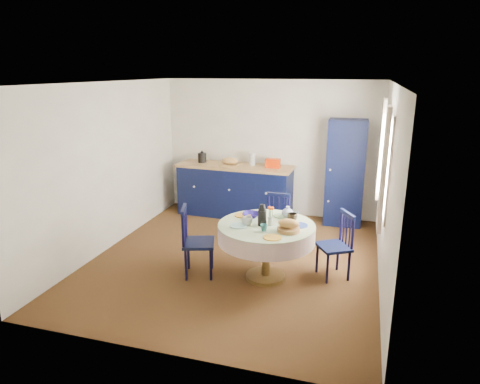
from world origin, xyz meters
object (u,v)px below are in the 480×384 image
object	(u,v)px
chair_left	(196,241)
cobalt_bowl	(252,215)
mug_c	(292,217)
kitchen_counter	(235,190)
mug_b	(264,228)
mug_a	(247,221)
dining_table	(267,233)
pantry_cabinet	(345,173)
mug_d	(262,212)
chair_far	(276,223)
chair_right	(337,245)

from	to	relation	value
chair_left	cobalt_bowl	distance (m)	0.82
mug_c	kitchen_counter	bearing A→B (deg)	124.09
mug_b	mug_c	distance (m)	0.53
cobalt_bowl	mug_a	bearing A→B (deg)	-85.42
kitchen_counter	dining_table	distance (m)	2.61
pantry_cabinet	mug_d	xyz separation A→B (m)	(-0.97, -2.12, -0.13)
kitchen_counter	mug_c	xyz separation A→B (m)	(1.44, -2.12, 0.31)
dining_table	chair_far	bearing A→B (deg)	94.03
pantry_cabinet	chair_left	world-z (taller)	pantry_cabinet
chair_left	chair_right	xyz separation A→B (m)	(1.80, 0.47, -0.03)
mug_a	cobalt_bowl	xyz separation A→B (m)	(-0.02, 0.30, -0.02)
kitchen_counter	cobalt_bowl	bearing A→B (deg)	-65.10
pantry_cabinet	chair_right	size ratio (longest dim) A/B	2.09
mug_c	mug_d	world-z (taller)	mug_c
kitchen_counter	dining_table	world-z (taller)	kitchen_counter
mug_d	cobalt_bowl	world-z (taller)	mug_d
dining_table	chair_left	distance (m)	0.95
chair_right	mug_b	bearing A→B (deg)	-87.33
chair_far	mug_b	xyz separation A→B (m)	(0.08, -1.17, 0.35)
kitchen_counter	cobalt_bowl	world-z (taller)	kitchen_counter
mug_b	mug_d	xyz separation A→B (m)	(-0.15, 0.56, 0.00)
mug_a	chair_far	bearing A→B (deg)	80.04
dining_table	chair_far	xyz separation A→B (m)	(-0.07, 0.93, -0.19)
mug_c	pantry_cabinet	bearing A→B (deg)	76.13
kitchen_counter	mug_d	bearing A→B (deg)	-61.22
kitchen_counter	cobalt_bowl	xyz separation A→B (m)	(0.88, -2.12, 0.29)
mug_a	cobalt_bowl	world-z (taller)	mug_a
chair_right	mug_a	distance (m)	1.23
pantry_cabinet	chair_left	xyz separation A→B (m)	(-1.76, -2.60, -0.45)
mug_b	mug_c	size ratio (longest dim) A/B	0.69
dining_table	mug_a	size ratio (longest dim) A/B	9.44
chair_left	chair_far	size ratio (longest dim) A/B	1.08
pantry_cabinet	cobalt_bowl	world-z (taller)	pantry_cabinet
chair_far	mug_b	world-z (taller)	chair_far
pantry_cabinet	chair_right	world-z (taller)	pantry_cabinet
kitchen_counter	mug_c	bearing A→B (deg)	-53.69
mug_c	dining_table	bearing A→B (deg)	-142.53
chair_right	mug_d	bearing A→B (deg)	-120.41
kitchen_counter	chair_far	world-z (taller)	kitchen_counter
mug_d	cobalt_bowl	size ratio (longest dim) A/B	0.41
dining_table	mug_a	xyz separation A→B (m)	(-0.24, -0.08, 0.17)
chair_far	chair_right	size ratio (longest dim) A/B	0.99
chair_right	cobalt_bowl	xyz separation A→B (m)	(-1.13, -0.09, 0.34)
pantry_cabinet	chair_right	xyz separation A→B (m)	(0.03, -2.12, -0.48)
cobalt_bowl	chair_left	bearing A→B (deg)	-150.08
mug_a	mug_c	xyz separation A→B (m)	(0.53, 0.30, -0.00)
cobalt_bowl	chair_right	bearing A→B (deg)	4.67
kitchen_counter	mug_a	bearing A→B (deg)	-67.19
chair_left	chair_right	bearing A→B (deg)	-92.88
chair_left	mug_d	bearing A→B (deg)	-76.56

